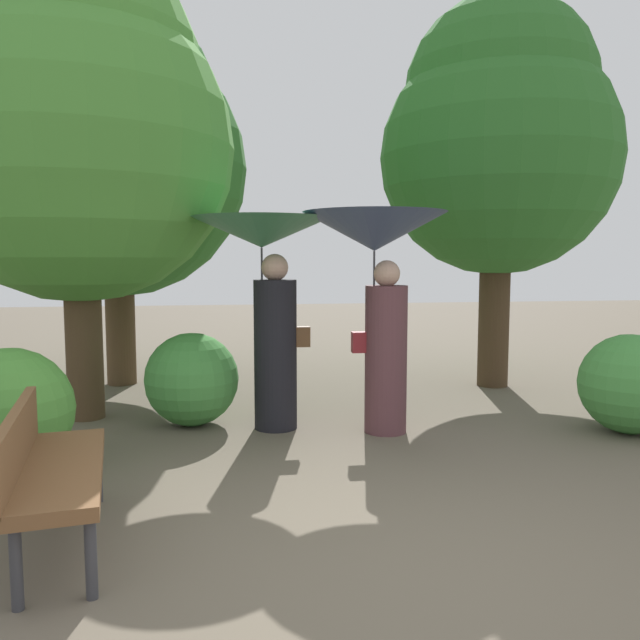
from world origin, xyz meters
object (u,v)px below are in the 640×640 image
object	(u,v)px
person_right	(378,265)
tree_near_left	(76,122)
person_left	(266,273)
tree_mid_left	(115,147)
tree_near_right	(499,137)
park_bench	(47,463)

from	to	relation	value
person_right	tree_near_left	distance (m)	3.41
person_left	tree_mid_left	world-z (taller)	tree_mid_left
person_right	tree_near_right	distance (m)	3.29
person_left	person_right	world-z (taller)	person_right
park_bench	tree_near_right	bearing A→B (deg)	-57.00
park_bench	tree_mid_left	distance (m)	5.67
person_right	park_bench	bearing A→B (deg)	134.78
person_left	tree_near_left	bearing A→B (deg)	73.38
tree_near_left	person_left	bearing A→B (deg)	-20.63
person_right	park_bench	xyz separation A→B (m)	(-2.50, -2.15, -1.12)
park_bench	tree_near_left	distance (m)	4.09
person_left	tree_near_left	world-z (taller)	tree_near_left
park_bench	person_right	bearing A→B (deg)	-58.28
person_right	tree_near_right	xyz separation A→B (m)	(2.08, 1.97, 1.62)
person_left	person_right	distance (m)	1.09
person_left	tree_near_left	size ratio (longest dim) A/B	0.43
park_bench	tree_mid_left	size ratio (longest dim) A/B	0.31
tree_near_left	tree_near_right	bearing A→B (deg)	10.95
person_left	tree_mid_left	bearing A→B (deg)	38.96
person_left	park_bench	distance (m)	3.03
tree_near_left	tree_near_right	xyz separation A→B (m)	(5.00, 0.97, 0.17)
person_left	tree_mid_left	distance (m)	3.51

